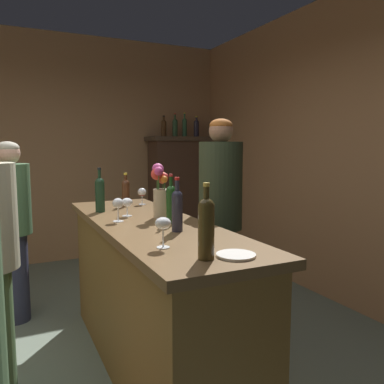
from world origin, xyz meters
name	(u,v)px	position (x,y,z in m)	size (l,w,h in m)	color
wall_back	(30,149)	(0.00, 3.00, 1.46)	(5.17, 0.12, 2.92)	#A77C54
wall_right	(379,151)	(2.59, 0.00, 1.46)	(0.12, 6.01, 2.92)	#A67750
bar_counter	(151,296)	(0.53, 0.04, 0.51)	(0.66, 2.21, 1.01)	brown
display_cabinet	(180,192)	(1.92, 2.69, 0.85)	(0.89, 0.45, 1.63)	#432D22
wine_bottle_pinot	(100,193)	(0.32, 0.57, 1.15)	(0.07, 0.07, 0.33)	#17311D
wine_bottle_syrah	(177,208)	(0.57, -0.31, 1.15)	(0.06, 0.06, 0.31)	#252636
wine_bottle_rose	(171,202)	(0.63, -0.07, 1.15)	(0.06, 0.06, 0.32)	#183F16
wine_bottle_malbec	(126,191)	(0.58, 0.78, 1.13)	(0.06, 0.06, 0.27)	#462615
wine_bottle_chardonnay	(206,225)	(0.46, -0.88, 1.16)	(0.07, 0.07, 0.34)	#3F3417
wine_glass_front	(118,204)	(0.34, 0.13, 1.12)	(0.07, 0.07, 0.15)	white
wine_glass_mid	(142,193)	(0.73, 0.79, 1.11)	(0.07, 0.07, 0.14)	white
wine_glass_rear	(163,224)	(0.36, -0.62, 1.13)	(0.08, 0.08, 0.15)	white
wine_glass_spare	(127,203)	(0.45, 0.30, 1.10)	(0.08, 0.08, 0.13)	white
flower_arrangement	(161,191)	(0.65, 0.15, 1.19)	(0.14, 0.15, 0.37)	tan
cheese_plate	(236,255)	(0.60, -0.90, 1.02)	(0.18, 0.18, 0.01)	white
display_bottle_left	(164,127)	(1.68, 2.69, 1.76)	(0.07, 0.07, 0.28)	#442A15
display_bottle_midleft	(175,127)	(1.84, 2.69, 1.77)	(0.07, 0.07, 0.32)	#27482D
display_bottle_center	(185,126)	(1.99, 2.69, 1.77)	(0.06, 0.06, 0.33)	#265035
display_bottle_midright	(196,127)	(2.17, 2.69, 1.76)	(0.07, 0.07, 0.29)	#262335
patron_tall	(11,224)	(-0.28, 1.24, 0.85)	(0.33, 0.33, 1.54)	#2B2F47
bartender	(220,219)	(1.17, 0.23, 0.94)	(0.33, 0.33, 1.71)	#352435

